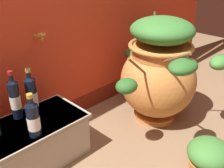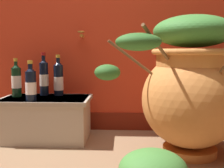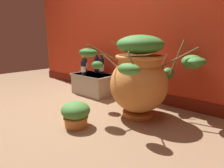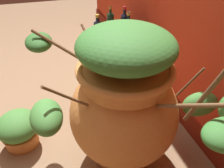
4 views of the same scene
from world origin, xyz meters
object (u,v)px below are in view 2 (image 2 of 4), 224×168
Objects in this scene: wine_bottle_left at (16,80)px; wine_bottle_middle at (31,84)px; wine_bottle_back at (44,77)px; terracotta_urn at (193,85)px; wine_bottle_right at (58,79)px.

wine_bottle_left is 1.04× the size of wine_bottle_middle.
wine_bottle_back is at bearing 85.70° from wine_bottle_middle.
terracotta_urn reaches higher than wine_bottle_back.
wine_bottle_left is 0.25m from wine_bottle_middle.
wine_bottle_right reaches higher than wine_bottle_left.
wine_bottle_left is 0.21m from wine_bottle_back.
wine_bottle_back is at bearing 160.70° from terracotta_urn.
wine_bottle_right is at bearing 158.76° from terracotta_urn.
wine_bottle_back is (-1.07, 0.38, 0.02)m from terracotta_urn.
wine_bottle_right is at bearing 13.78° from wine_bottle_left.
wine_bottle_middle is 0.88× the size of wine_bottle_right.
wine_bottle_back is at bearing 178.07° from wine_bottle_right.
wine_bottle_left is 0.87× the size of wine_bottle_back.
wine_bottle_middle is 0.84× the size of wine_bottle_back.
wine_bottle_middle is at bearing -94.30° from wine_bottle_back.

